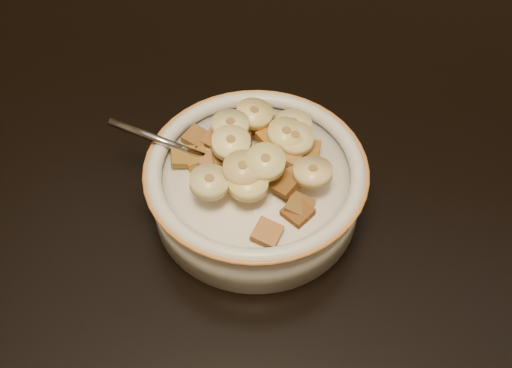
# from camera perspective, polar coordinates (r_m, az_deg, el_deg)

# --- Properties ---
(table) EXTENTS (1.41, 0.92, 0.04)m
(table) POSITION_cam_1_polar(r_m,az_deg,el_deg) (0.68, -0.28, 8.04)
(table) COLOR black
(table) RESTS_ON floor
(cereal_bowl) EXTENTS (0.18, 0.18, 0.04)m
(cereal_bowl) POSITION_cam_1_polar(r_m,az_deg,el_deg) (0.54, 0.00, -0.59)
(cereal_bowl) COLOR silver
(cereal_bowl) RESTS_ON table
(milk) EXTENTS (0.15, 0.15, 0.00)m
(milk) POSITION_cam_1_polar(r_m,az_deg,el_deg) (0.53, 0.00, 0.82)
(milk) COLOR white
(milk) RESTS_ON cereal_bowl
(spoon) EXTENTS (0.05, 0.04, 0.01)m
(spoon) POSITION_cam_1_polar(r_m,az_deg,el_deg) (0.53, -2.90, 1.82)
(spoon) COLOR gray
(spoon) RESTS_ON cereal_bowl
(cereal_square_0) EXTENTS (0.02, 0.02, 0.01)m
(cereal_square_0) POSITION_cam_1_polar(r_m,az_deg,el_deg) (0.55, 0.67, 4.91)
(cereal_square_0) COLOR brown
(cereal_square_0) RESTS_ON milk
(cereal_square_1) EXTENTS (0.02, 0.02, 0.01)m
(cereal_square_1) POSITION_cam_1_polar(r_m,az_deg,el_deg) (0.48, 0.99, -4.37)
(cereal_square_1) COLOR #975C33
(cereal_square_1) RESTS_ON milk
(cereal_square_2) EXTENTS (0.03, 0.03, 0.01)m
(cereal_square_2) POSITION_cam_1_polar(r_m,az_deg,el_deg) (0.52, 2.95, 2.56)
(cereal_square_2) COLOR olive
(cereal_square_2) RESTS_ON milk
(cereal_square_3) EXTENTS (0.02, 0.02, 0.01)m
(cereal_square_3) POSITION_cam_1_polar(r_m,az_deg,el_deg) (0.53, 3.38, 3.86)
(cereal_square_3) COLOR brown
(cereal_square_3) RESTS_ON milk
(cereal_square_4) EXTENTS (0.02, 0.02, 0.01)m
(cereal_square_4) POSITION_cam_1_polar(r_m,az_deg,el_deg) (0.54, -1.49, 4.16)
(cereal_square_4) COLOR #93612A
(cereal_square_4) RESTS_ON milk
(cereal_square_5) EXTENTS (0.03, 0.03, 0.01)m
(cereal_square_5) POSITION_cam_1_polar(r_m,az_deg,el_deg) (0.52, -2.85, 2.47)
(cereal_square_5) COLOR brown
(cereal_square_5) RESTS_ON milk
(cereal_square_6) EXTENTS (0.03, 0.03, 0.01)m
(cereal_square_6) POSITION_cam_1_polar(r_m,az_deg,el_deg) (0.55, 1.37, 5.16)
(cereal_square_6) COLOR brown
(cereal_square_6) RESTS_ON milk
(cereal_square_7) EXTENTS (0.03, 0.03, 0.01)m
(cereal_square_7) POSITION_cam_1_polar(r_m,az_deg,el_deg) (0.56, 2.86, 5.61)
(cereal_square_7) COLOR brown
(cereal_square_7) RESTS_ON milk
(cereal_square_8) EXTENTS (0.02, 0.02, 0.01)m
(cereal_square_8) POSITION_cam_1_polar(r_m,az_deg,el_deg) (0.53, -2.62, 3.77)
(cereal_square_8) COLOR brown
(cereal_square_8) RESTS_ON milk
(cereal_square_9) EXTENTS (0.03, 0.03, 0.01)m
(cereal_square_9) POSITION_cam_1_polar(r_m,az_deg,el_deg) (0.53, -5.27, 2.29)
(cereal_square_9) COLOR olive
(cereal_square_9) RESTS_ON milk
(cereal_square_10) EXTENTS (0.02, 0.02, 0.01)m
(cereal_square_10) POSITION_cam_1_polar(r_m,az_deg,el_deg) (0.50, 3.90, -1.95)
(cereal_square_10) COLOR brown
(cereal_square_10) RESTS_ON milk
(cereal_square_11) EXTENTS (0.03, 0.03, 0.01)m
(cereal_square_11) POSITION_cam_1_polar(r_m,az_deg,el_deg) (0.55, -5.26, 4.13)
(cereal_square_11) COLOR brown
(cereal_square_11) RESTS_ON milk
(cereal_square_12) EXTENTS (0.03, 0.02, 0.01)m
(cereal_square_12) POSITION_cam_1_polar(r_m,az_deg,el_deg) (0.53, -6.49, 2.45)
(cereal_square_12) COLOR brown
(cereal_square_12) RESTS_ON milk
(cereal_square_13) EXTENTS (0.03, 0.03, 0.01)m
(cereal_square_13) POSITION_cam_1_polar(r_m,az_deg,el_deg) (0.50, 2.52, 0.07)
(cereal_square_13) COLOR brown
(cereal_square_13) RESTS_ON milk
(cereal_square_14) EXTENTS (0.02, 0.02, 0.01)m
(cereal_square_14) POSITION_cam_1_polar(r_m,az_deg,el_deg) (0.53, 4.59, 3.01)
(cereal_square_14) COLOR brown
(cereal_square_14) RESTS_ON milk
(cereal_square_15) EXTENTS (0.02, 0.02, 0.01)m
(cereal_square_15) POSITION_cam_1_polar(r_m,az_deg,el_deg) (0.50, -1.65, 0.08)
(cereal_square_15) COLOR brown
(cereal_square_15) RESTS_ON milk
(cereal_square_16) EXTENTS (0.03, 0.03, 0.01)m
(cereal_square_16) POSITION_cam_1_polar(r_m,az_deg,el_deg) (0.51, 2.99, 0.38)
(cereal_square_16) COLOR brown
(cereal_square_16) RESTS_ON milk
(cereal_square_17) EXTENTS (0.03, 0.03, 0.01)m
(cereal_square_17) POSITION_cam_1_polar(r_m,az_deg,el_deg) (0.50, 3.73, -2.50)
(cereal_square_17) COLOR brown
(cereal_square_17) RESTS_ON milk
(cereal_square_18) EXTENTS (0.03, 0.03, 0.01)m
(cereal_square_18) POSITION_cam_1_polar(r_m,az_deg,el_deg) (0.53, 1.40, 4.17)
(cereal_square_18) COLOR #9C6322
(cereal_square_18) RESTS_ON milk
(cereal_square_19) EXTENTS (0.03, 0.03, 0.01)m
(cereal_square_19) POSITION_cam_1_polar(r_m,az_deg,el_deg) (0.55, -3.53, 4.02)
(cereal_square_19) COLOR brown
(cereal_square_19) RESTS_ON milk
(cereal_square_20) EXTENTS (0.03, 0.03, 0.01)m
(cereal_square_20) POSITION_cam_1_polar(r_m,az_deg,el_deg) (0.52, -3.71, 1.84)
(cereal_square_20) COLOR #995B32
(cereal_square_20) RESTS_ON milk
(banana_slice_0) EXTENTS (0.04, 0.04, 0.01)m
(banana_slice_0) POSITION_cam_1_polar(r_m,az_deg,el_deg) (0.52, 3.49, 4.04)
(banana_slice_0) COLOR #F3DD85
(banana_slice_0) RESTS_ON milk
(banana_slice_1) EXTENTS (0.04, 0.04, 0.02)m
(banana_slice_1) POSITION_cam_1_polar(r_m,az_deg,el_deg) (0.50, 5.06, 1.05)
(banana_slice_1) COLOR beige
(banana_slice_1) RESTS_ON milk
(banana_slice_2) EXTENTS (0.04, 0.04, 0.01)m
(banana_slice_2) POSITION_cam_1_polar(r_m,az_deg,el_deg) (0.49, -4.15, 0.17)
(banana_slice_2) COLOR #CCB688
(banana_slice_2) RESTS_ON milk
(banana_slice_3) EXTENTS (0.03, 0.03, 0.01)m
(banana_slice_3) POSITION_cam_1_polar(r_m,az_deg,el_deg) (0.54, 3.33, 5.21)
(banana_slice_3) COLOR #FFE9A7
(banana_slice_3) RESTS_ON milk
(banana_slice_4) EXTENTS (0.04, 0.04, 0.01)m
(banana_slice_4) POSITION_cam_1_polar(r_m,az_deg,el_deg) (0.51, -2.24, 3.67)
(banana_slice_4) COLOR #FBEE9F
(banana_slice_4) RESTS_ON milk
(banana_slice_5) EXTENTS (0.04, 0.04, 0.01)m
(banana_slice_5) POSITION_cam_1_polar(r_m,az_deg,el_deg) (0.52, -2.28, 5.25)
(banana_slice_5) COLOR beige
(banana_slice_5) RESTS_ON milk
(banana_slice_6) EXTENTS (0.04, 0.04, 0.01)m
(banana_slice_6) POSITION_cam_1_polar(r_m,az_deg,el_deg) (0.49, -0.69, 0.02)
(banana_slice_6) COLOR #DFC879
(banana_slice_6) RESTS_ON milk
(banana_slice_7) EXTENTS (0.04, 0.04, 0.02)m
(banana_slice_7) POSITION_cam_1_polar(r_m,az_deg,el_deg) (0.49, 0.85, 1.98)
(banana_slice_7) COLOR #E0D177
(banana_slice_7) RESTS_ON milk
(banana_slice_8) EXTENTS (0.04, 0.04, 0.02)m
(banana_slice_8) POSITION_cam_1_polar(r_m,az_deg,el_deg) (0.54, -0.15, 6.27)
(banana_slice_8) COLOR #E3C470
(banana_slice_8) RESTS_ON milk
(banana_slice_9) EXTENTS (0.04, 0.04, 0.01)m
(banana_slice_9) POSITION_cam_1_polar(r_m,az_deg,el_deg) (0.53, 2.70, 4.44)
(banana_slice_9) COLOR #FBE686
(banana_slice_9) RESTS_ON milk
(banana_slice_10) EXTENTS (0.04, 0.04, 0.01)m
(banana_slice_10) POSITION_cam_1_polar(r_m,az_deg,el_deg) (0.49, -1.17, 1.34)
(banana_slice_10) COLOR tan
(banana_slice_10) RESTS_ON milk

